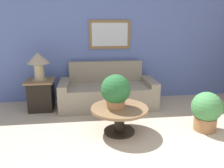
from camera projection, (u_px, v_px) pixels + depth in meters
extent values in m
cube|color=#5166A8|center=(130.00, 41.00, 4.80)|extent=(7.46, 0.06, 2.60)
cube|color=brown|center=(110.00, 35.00, 4.67)|extent=(0.89, 0.03, 0.60)
cube|color=#B2BCC6|center=(110.00, 35.00, 4.66)|extent=(0.77, 0.01, 0.48)
cube|color=gray|center=(108.00, 96.00, 4.50)|extent=(1.57, 0.90, 0.45)
cube|color=gray|center=(106.00, 71.00, 4.74)|extent=(1.57, 0.16, 0.43)
cube|color=gray|center=(64.00, 95.00, 4.38)|extent=(0.18, 0.90, 0.55)
cube|color=gray|center=(149.00, 92.00, 4.59)|extent=(0.18, 0.90, 0.55)
cylinder|color=black|center=(119.00, 131.00, 3.43)|extent=(0.48, 0.48, 0.03)
cylinder|color=black|center=(119.00, 120.00, 3.39)|extent=(0.16, 0.16, 0.34)
cylinder|color=brown|center=(119.00, 108.00, 3.34)|extent=(0.88, 0.88, 0.04)
cube|color=black|center=(41.00, 96.00, 4.30)|extent=(0.45, 0.45, 0.57)
cube|color=brown|center=(40.00, 81.00, 4.23)|extent=(0.53, 0.53, 0.03)
cylinder|color=tan|center=(40.00, 80.00, 4.22)|extent=(0.26, 0.26, 0.02)
cylinder|color=tan|center=(39.00, 71.00, 4.18)|extent=(0.19, 0.19, 0.31)
cone|color=gray|center=(38.00, 58.00, 4.11)|extent=(0.43, 0.43, 0.20)
cylinder|color=#9E6B42|center=(116.00, 104.00, 3.31)|extent=(0.28, 0.28, 0.12)
sphere|color=#235B2D|center=(116.00, 89.00, 3.25)|extent=(0.45, 0.45, 0.45)
cylinder|color=#9E6B42|center=(205.00, 123.00, 3.48)|extent=(0.34, 0.34, 0.22)
sphere|color=#428447|center=(207.00, 107.00, 3.41)|extent=(0.47, 0.47, 0.47)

